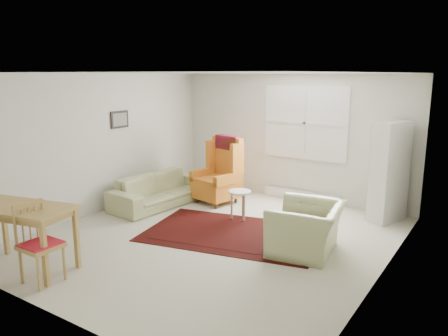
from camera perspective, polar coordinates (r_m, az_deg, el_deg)
The scene contains 10 objects.
room at distance 6.67m, azimuth -0.28°, elevation 1.58°, with size 5.04×5.54×2.51m.
rug at distance 7.01m, azimuth 1.13°, elevation -8.45°, with size 2.72×1.75×0.03m, color black, non-canonical shape.
sofa at distance 8.47m, azimuth -8.30°, elevation -2.11°, with size 2.05×0.80×0.83m, color tan.
armchair at distance 6.30m, azimuth 10.76°, elevation -7.16°, with size 1.08×0.94×0.84m, color tan.
wingback_chair at distance 8.48m, azimuth -1.08°, elevation -0.30°, with size 0.75×0.80×1.31m, color orange, non-canonical shape.
coffee_table at distance 6.45m, azimuth 9.50°, elevation -8.57°, with size 0.53×0.53×0.43m, color #462C15, non-canonical shape.
stool at distance 7.60m, azimuth 2.04°, elevation -4.85°, with size 0.39×0.39×0.52m, color white, non-canonical shape.
cabinet at distance 7.92m, azimuth 20.81°, elevation -0.48°, with size 0.36×0.69×1.71m, color silver, non-canonical shape.
desk at distance 6.23m, azimuth -24.79°, elevation -8.28°, with size 1.34×0.67×0.85m, color #AB8844, non-canonical shape.
desk_chair at distance 5.75m, azimuth -22.81°, elevation -9.10°, with size 0.43×0.43×0.98m, color #AB8844, non-canonical shape.
Camera 1 is at (3.66, -5.25, 2.48)m, focal length 35.00 mm.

